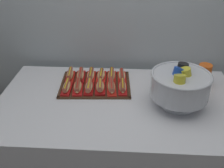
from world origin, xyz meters
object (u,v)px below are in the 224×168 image
buffet_table (118,143)px  hot_dog_4 (111,87)px  hot_dog_0 (67,87)px  hot_dog_6 (70,75)px  hot_dog_1 (78,87)px  hot_dog_3 (100,87)px  hot_dog_2 (89,87)px  punch_bowl (180,85)px  hot_dog_10 (111,75)px  hot_dog_7 (80,75)px  cup_stack (204,75)px  hot_dog_9 (101,76)px  hot_dog_8 (91,75)px  hot_dog_11 (122,76)px  hot_dog_5 (123,87)px  serving_tray (95,85)px

buffet_table → hot_dog_4: 0.41m
hot_dog_0 → hot_dog_6: hot_dog_6 is taller
hot_dog_1 → hot_dog_3: (0.15, 0.01, 0.00)m
hot_dog_2 → punch_bowl: 0.59m
hot_dog_1 → hot_dog_0: bearing=-176.7°
hot_dog_3 → hot_dog_0: bearing=-176.7°
buffet_table → hot_dog_0: (-0.35, 0.09, 0.40)m
hot_dog_6 → hot_dog_10: (0.30, 0.02, -0.00)m
hot_dog_7 → cup_stack: (0.86, -0.03, 0.05)m
hot_dog_6 → hot_dog_7: (0.07, 0.00, -0.00)m
buffet_table → hot_dog_1: bearing=161.3°
hot_dog_4 → hot_dog_9: (-0.08, 0.16, -0.00)m
hot_dog_7 → punch_bowl: size_ratio=0.52×
buffet_table → cup_stack: 0.76m
hot_dog_1 → hot_dog_9: bearing=51.1°
cup_stack → hot_dog_0: bearing=-171.7°
hot_dog_1 → hot_dog_8: (0.07, 0.17, -0.00)m
hot_dog_2 → hot_dog_7: size_ratio=0.90×
buffet_table → cup_stack: bearing=21.1°
hot_dog_2 → hot_dog_8: bearing=93.3°
hot_dog_6 → hot_dog_11: size_ratio=1.08×
hot_dog_0 → hot_dog_7: hot_dog_0 is taller
hot_dog_11 → hot_dog_0: bearing=-152.9°
hot_dog_10 → buffet_table: bearing=-77.5°
hot_dog_0 → hot_dog_3: 0.23m
hot_dog_8 → hot_dog_4: bearing=-44.4°
hot_dog_7 → hot_dog_10: size_ratio=1.10×
hot_dog_1 → hot_dog_2: bearing=3.3°
hot_dog_4 → cup_stack: cup_stack is taller
hot_dog_2 → hot_dog_1: bearing=-176.7°
hot_dog_0 → punch_bowl: (0.72, -0.12, 0.11)m
hot_dog_0 → cup_stack: size_ratio=1.08×
punch_bowl → hot_dog_6: bearing=158.7°
hot_dog_10 → punch_bowl: size_ratio=0.47×
buffet_table → hot_dog_4: hot_dog_4 is taller
hot_dog_1 → cup_stack: (0.85, 0.13, 0.05)m
hot_dog_4 → hot_dog_8: size_ratio=1.10×
hot_dog_4 → hot_dog_5: (0.07, 0.00, -0.00)m
serving_tray → hot_dog_9: (0.03, 0.08, 0.03)m
buffet_table → hot_dog_6: bearing=144.8°
hot_dog_10 → hot_dog_11: (0.07, 0.00, -0.00)m
cup_stack → hot_dog_1: bearing=-171.3°
hot_dog_1 → hot_dog_9: size_ratio=1.06×
hot_dog_3 → cup_stack: size_ratio=0.98×
hot_dog_5 → hot_dog_8: (-0.23, 0.15, -0.00)m
hot_dog_3 → hot_dog_8: size_ratio=0.93×
buffet_table → hot_dog_6: (-0.36, 0.25, 0.40)m
hot_dog_6 → punch_bowl: bearing=-21.3°
buffet_table → hot_dog_10: bearing=102.5°
hot_dog_7 → hot_dog_9: size_ratio=1.10×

